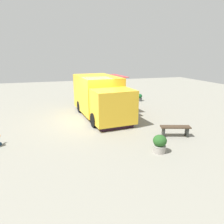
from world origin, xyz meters
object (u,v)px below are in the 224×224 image
at_px(planter_flowering_far, 160,143).
at_px(food_truck, 101,98).
at_px(plaza_bench, 175,129).
at_px(planter_flowering_near, 139,97).

bearing_deg(planter_flowering_far, food_truck, 9.72).
distance_m(planter_flowering_far, plaza_bench, 2.04).
xyz_separation_m(food_truck, plaza_bench, (-4.42, -2.56, -0.82)).
bearing_deg(planter_flowering_near, plaza_bench, 167.82).
relative_size(planter_flowering_near, plaza_bench, 0.42).
height_order(planter_flowering_near, plaza_bench, planter_flowering_near).
relative_size(planter_flowering_near, planter_flowering_far, 0.83).
bearing_deg(plaza_bench, planter_flowering_far, 129.19).
xyz_separation_m(planter_flowering_near, planter_flowering_far, (-9.09, 3.27, 0.07)).
distance_m(planter_flowering_near, planter_flowering_far, 9.66).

